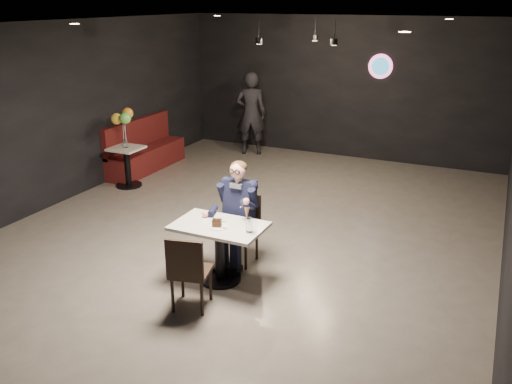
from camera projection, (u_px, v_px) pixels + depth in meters
The scene contains 17 objects.
floor at pixel (253, 228), 8.31m from camera, with size 9.00×9.00×0.00m, color slate.
wall_sign at pixel (381, 66), 11.14m from camera, with size 0.50×0.06×0.50m, color pink, non-canonical shape.
pendant_lights at pixel (304, 26), 9.05m from camera, with size 1.40×1.20×0.36m, color black.
main_table at pixel (220, 253), 6.65m from camera, with size 1.10×0.70×0.75m, color silver.
chair_far at pixel (240, 230), 7.09m from camera, with size 0.42×0.46×0.92m, color black.
chair_near at pixel (191, 270), 6.05m from camera, with size 0.42×0.46×0.92m, color black.
seated_man at pixel (239, 212), 7.00m from camera, with size 0.60×0.80×1.44m, color black.
dessert_plate at pixel (219, 227), 6.45m from camera, with size 0.23×0.23×0.01m, color white.
cake_slice at pixel (217, 223), 6.44m from camera, with size 0.11×0.09×0.08m, color black.
mint_leaf at pixel (224, 222), 6.38m from camera, with size 0.06×0.04×0.01m, color #2C872D.
sundae_glass at pixel (249, 225), 6.30m from camera, with size 0.08×0.08×0.17m, color silver.
wafer_cone at pixel (247, 213), 6.21m from camera, with size 0.06×0.06×0.13m, color #BE824E.
booth_bench at pixel (146, 145), 10.96m from camera, with size 0.52×2.06×1.03m, color #450F0E.
side_table at pixel (128, 169), 10.04m from camera, with size 0.55×0.55×0.68m, color silver.
balloon_vase at pixel (126, 144), 9.88m from camera, with size 0.09×0.09×0.14m, color silver.
balloon_bunch at pixel (124, 123), 9.75m from camera, with size 0.38×0.38×0.62m, color yellow.
passerby at pixel (251, 113), 11.98m from camera, with size 0.67×0.44×1.83m, color black.
Camera 1 is at (3.25, -6.91, 3.33)m, focal length 38.00 mm.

